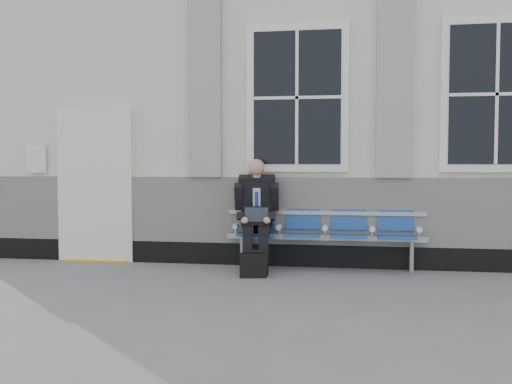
# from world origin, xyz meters

# --- Properties ---
(ground) EXTENTS (70.00, 70.00, 0.00)m
(ground) POSITION_xyz_m (0.00, 0.00, 0.00)
(ground) COLOR slate
(ground) RESTS_ON ground
(station_building) EXTENTS (14.40, 4.40, 4.49)m
(station_building) POSITION_xyz_m (-0.02, 3.47, 2.22)
(station_building) COLOR beige
(station_building) RESTS_ON ground
(bench) EXTENTS (2.60, 0.47, 0.91)m
(bench) POSITION_xyz_m (-1.77, 1.32, 0.55)
(bench) COLOR #9EA0A3
(bench) RESTS_ON ground
(businessman) EXTENTS (0.61, 0.81, 1.44)m
(businessman) POSITION_xyz_m (-2.65, 1.19, 0.78)
(businessman) COLOR black
(businessman) RESTS_ON ground
(briefcase) EXTENTS (0.35, 0.19, 0.34)m
(briefcase) POSITION_xyz_m (-2.61, 0.64, 0.16)
(briefcase) COLOR black
(briefcase) RESTS_ON ground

